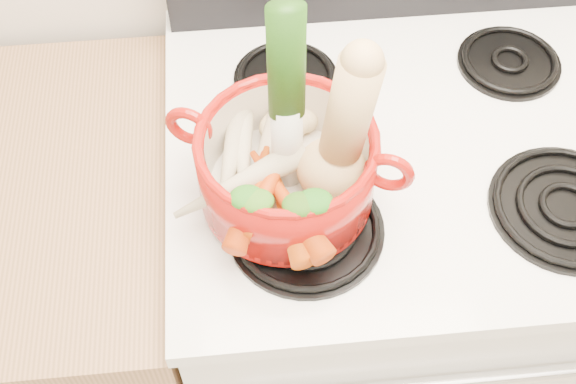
{
  "coord_description": "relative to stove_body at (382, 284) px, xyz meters",
  "views": [
    {
      "loc": [
        -0.27,
        0.69,
        1.82
      ],
      "look_at": [
        -0.21,
        1.28,
        1.0
      ],
      "focal_mm": 45.0,
      "sensor_mm": 36.0,
      "label": 1
    }
  ],
  "objects": [
    {
      "name": "stove_body",
      "position": [
        0.0,
        0.0,
        0.0
      ],
      "size": [
        0.76,
        0.65,
        0.92
      ],
      "primitive_type": "cube",
      "color": "white",
      "rests_on": "floor"
    },
    {
      "name": "cooktop",
      "position": [
        0.0,
        0.0,
        0.47
      ],
      "size": [
        0.78,
        0.67,
        0.03
      ],
      "primitive_type": "cube",
      "color": "white",
      "rests_on": "stove_body"
    },
    {
      "name": "oven_handle",
      "position": [
        0.0,
        -0.34,
        0.32
      ],
      "size": [
        0.6,
        0.02,
        0.02
      ],
      "primitive_type": "cylinder",
      "rotation": [
        0.0,
        1.57,
        0.0
      ],
      "color": "silver",
      "rests_on": "stove_body"
    },
    {
      "name": "burner_front_left",
      "position": [
        -0.19,
        -0.16,
        0.5
      ],
      "size": [
        0.22,
        0.22,
        0.02
      ],
      "primitive_type": "cylinder",
      "color": "black",
      "rests_on": "cooktop"
    },
    {
      "name": "burner_front_right",
      "position": [
        0.19,
        -0.16,
        0.5
      ],
      "size": [
        0.22,
        0.22,
        0.02
      ],
      "primitive_type": "cylinder",
      "color": "black",
      "rests_on": "cooktop"
    },
    {
      "name": "burner_back_left",
      "position": [
        -0.19,
        0.14,
        0.5
      ],
      "size": [
        0.17,
        0.17,
        0.02
      ],
      "primitive_type": "cylinder",
      "color": "black",
      "rests_on": "cooktop"
    },
    {
      "name": "burner_back_right",
      "position": [
        0.19,
        0.14,
        0.5
      ],
      "size": [
        0.17,
        0.17,
        0.02
      ],
      "primitive_type": "cylinder",
      "color": "black",
      "rests_on": "cooktop"
    },
    {
      "name": "dutch_oven",
      "position": [
        -0.21,
        -0.1,
        0.57
      ],
      "size": [
        0.32,
        0.32,
        0.12
      ],
      "primitive_type": "cylinder",
      "rotation": [
        0.0,
        0.0,
        -0.39
      ],
      "color": "#9B100A",
      "rests_on": "burner_front_left"
    },
    {
      "name": "pot_handle_left",
      "position": [
        -0.34,
        -0.05,
        0.61
      ],
      "size": [
        0.07,
        0.04,
        0.07
      ],
      "primitive_type": "torus",
      "rotation": [
        1.57,
        0.0,
        -0.39
      ],
      "color": "#9B100A",
      "rests_on": "dutch_oven"
    },
    {
      "name": "pot_handle_right",
      "position": [
        -0.08,
        -0.16,
        0.61
      ],
      "size": [
        0.07,
        0.04,
        0.07
      ],
      "primitive_type": "torus",
      "rotation": [
        1.57,
        0.0,
        -0.39
      ],
      "color": "#9B100A",
      "rests_on": "dutch_oven"
    },
    {
      "name": "squash",
      "position": [
        -0.15,
        -0.12,
        0.66
      ],
      "size": [
        0.14,
        0.12,
        0.25
      ],
      "primitive_type": null,
      "rotation": [
        0.0,
        0.1,
        -0.15
      ],
      "color": "#DFAE72",
      "rests_on": "dutch_oven"
    },
    {
      "name": "leek",
      "position": [
        -0.21,
        -0.09,
        0.69
      ],
      "size": [
        0.05,
        0.06,
        0.31
      ],
      "primitive_type": "cylinder",
      "rotation": [
        -0.04,
        0.0,
        0.04
      ],
      "color": "silver",
      "rests_on": "dutch_oven"
    },
    {
      "name": "ginger",
      "position": [
        -0.21,
        -0.01,
        0.56
      ],
      "size": [
        0.1,
        0.09,
        0.05
      ],
      "primitive_type": "ellipsoid",
      "rotation": [
        0.0,
        0.0,
        0.42
      ],
      "color": "#D4B882",
      "rests_on": "dutch_oven"
    },
    {
      "name": "parsnip_0",
      "position": [
        -0.24,
        -0.09,
        0.56
      ],
      "size": [
        0.14,
        0.25,
        0.07
      ],
      "primitive_type": "cone",
      "rotation": [
        1.66,
        0.0,
        -0.38
      ],
      "color": "beige",
      "rests_on": "dutch_oven"
    },
    {
      "name": "parsnip_1",
      "position": [
        -0.29,
        -0.08,
        0.56
      ],
      "size": [
        0.08,
        0.19,
        0.06
      ],
      "primitive_type": "cone",
      "rotation": [
        1.66,
        0.0,
        -0.23
      ],
      "color": "beige",
      "rests_on": "dutch_oven"
    },
    {
      "name": "parsnip_2",
      "position": [
        -0.27,
        -0.07,
        0.56
      ],
      "size": [
        0.05,
        0.18,
        0.05
      ],
      "primitive_type": "cone",
      "rotation": [
        1.66,
        0.0,
        -0.04
      ],
      "color": "#EDE4C1",
      "rests_on": "dutch_oven"
    },
    {
      "name": "parsnip_3",
      "position": [
        -0.28,
        -0.13,
        0.58
      ],
      "size": [
        0.2,
        0.11,
        0.06
      ],
      "primitive_type": "cone",
      "rotation": [
        1.66,
        0.0,
        -1.2
      ],
      "color": "beige",
      "rests_on": "dutch_oven"
    },
    {
      "name": "carrot_0",
      "position": [
        -0.22,
        -0.16,
        0.55
      ],
      "size": [
        0.07,
        0.18,
        0.05
      ],
      "primitive_type": "cone",
      "rotation": [
        1.66,
        0.0,
        0.18
      ],
      "color": "#D1510A",
      "rests_on": "dutch_oven"
    },
    {
      "name": "carrot_1",
      "position": [
        -0.27,
        -0.15,
        0.56
      ],
      "size": [
        0.08,
        0.16,
        0.05
      ],
      "primitive_type": "cone",
      "rotation": [
        1.66,
        0.0,
        -0.33
      ],
      "color": "#DB480A",
      "rests_on": "dutch_oven"
    },
    {
      "name": "carrot_2",
      "position": [
        -0.22,
        -0.16,
        0.56
      ],
      "size": [
        0.11,
        0.19,
        0.05
      ],
      "primitive_type": "cone",
      "rotation": [
        1.66,
        0.0,
        0.44
      ],
      "color": "#BE3809",
      "rests_on": "dutch_oven"
    },
    {
      "name": "carrot_3",
      "position": [
        -0.25,
        -0.14,
        0.57
      ],
      "size": [
        0.06,
        0.15,
        0.04
      ],
      "primitive_type": "cone",
      "rotation": [
        1.66,
        0.0,
        -0.2
      ],
      "color": "#BF4209",
      "rests_on": "dutch_oven"
    },
    {
      "name": "carrot_4",
      "position": [
        -0.24,
        -0.13,
        0.57
      ],
      "size": [
        0.1,
        0.16,
        0.05
      ],
      "primitive_type": "cone",
      "rotation": [
        1.66,
        0.0,
        -0.5
      ],
      "color": "#D03F0A",
      "rests_on": "dutch_oven"
    }
  ]
}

